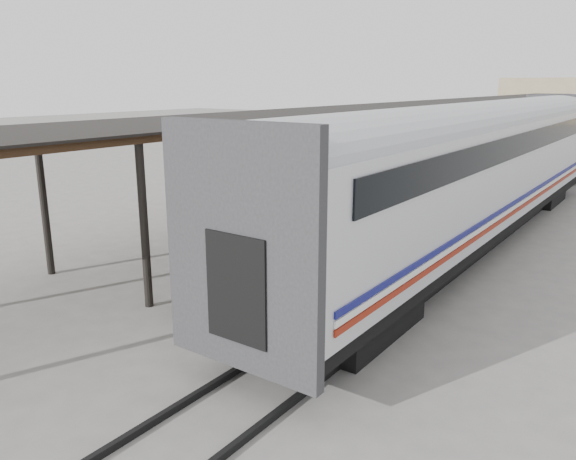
{
  "coord_description": "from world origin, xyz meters",
  "views": [
    {
      "loc": [
        8.71,
        -10.3,
        5.19
      ],
      "look_at": [
        0.94,
        0.55,
        1.7
      ],
      "focal_mm": 35.0,
      "sensor_mm": 36.0,
      "label": 1
    }
  ],
  "objects_px": {
    "pedestrian": "(447,168)",
    "luggage_tug": "(386,182)",
    "baggage_cart": "(219,276)",
    "porter": "(206,241)"
  },
  "relations": [
    {
      "from": "pedestrian",
      "to": "porter",
      "type": "bearing_deg",
      "value": 71.1
    },
    {
      "from": "porter",
      "to": "baggage_cart",
      "type": "bearing_deg",
      "value": 11.82
    },
    {
      "from": "pedestrian",
      "to": "baggage_cart",
      "type": "bearing_deg",
      "value": 70.49
    },
    {
      "from": "baggage_cart",
      "to": "luggage_tug",
      "type": "distance_m",
      "value": 15.67
    },
    {
      "from": "porter",
      "to": "luggage_tug",
      "type": "bearing_deg",
      "value": 2.25
    },
    {
      "from": "baggage_cart",
      "to": "porter",
      "type": "bearing_deg",
      "value": -86.75
    },
    {
      "from": "luggage_tug",
      "to": "porter",
      "type": "xyz_separation_m",
      "value": [
        3.25,
        -16.03,
        1.21
      ]
    },
    {
      "from": "luggage_tug",
      "to": "pedestrian",
      "type": "xyz_separation_m",
      "value": [
        1.77,
        3.36,
        0.43
      ]
    },
    {
      "from": "baggage_cart",
      "to": "pedestrian",
      "type": "xyz_separation_m",
      "value": [
        -1.23,
        18.75,
        0.31
      ]
    },
    {
      "from": "pedestrian",
      "to": "luggage_tug",
      "type": "bearing_deg",
      "value": 38.93
    }
  ]
}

